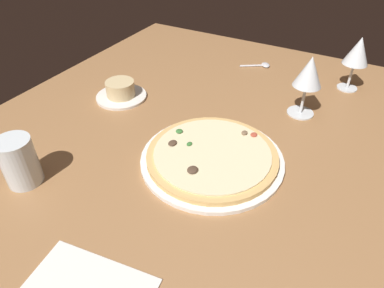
{
  "coord_description": "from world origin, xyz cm",
  "views": [
    {
      "loc": [
        -56.01,
        -36.12,
        56.68
      ],
      "look_at": [
        0.03,
        -5.39,
        7.0
      ],
      "focal_mm": 32.01,
      "sensor_mm": 36.0,
      "label": 1
    }
  ],
  "objects_px": {
    "wine_glass_far": "(309,74)",
    "spoon": "(262,65)",
    "ramekin_on_saucer": "(121,91)",
    "water_glass": "(20,163)",
    "wine_glass_near": "(358,52)",
    "pizza_main": "(212,157)"
  },
  "relations": [
    {
      "from": "wine_glass_far",
      "to": "spoon",
      "type": "height_order",
      "value": "wine_glass_far"
    },
    {
      "from": "ramekin_on_saucer",
      "to": "water_glass",
      "type": "xyz_separation_m",
      "value": [
        -0.39,
        -0.04,
        0.03
      ]
    },
    {
      "from": "ramekin_on_saucer",
      "to": "spoon",
      "type": "relative_size",
      "value": 1.48
    },
    {
      "from": "wine_glass_near",
      "to": "water_glass",
      "type": "xyz_separation_m",
      "value": [
        -0.78,
        0.55,
        -0.07
      ]
    },
    {
      "from": "ramekin_on_saucer",
      "to": "wine_glass_near",
      "type": "relative_size",
      "value": 0.91
    },
    {
      "from": "spoon",
      "to": "wine_glass_near",
      "type": "bearing_deg",
      "value": -94.72
    },
    {
      "from": "wine_glass_near",
      "to": "water_glass",
      "type": "height_order",
      "value": "wine_glass_near"
    },
    {
      "from": "pizza_main",
      "to": "spoon",
      "type": "bearing_deg",
      "value": 7.43
    },
    {
      "from": "pizza_main",
      "to": "wine_glass_far",
      "type": "height_order",
      "value": "wine_glass_far"
    },
    {
      "from": "wine_glass_near",
      "to": "water_glass",
      "type": "distance_m",
      "value": 0.96
    },
    {
      "from": "water_glass",
      "to": "pizza_main",
      "type": "bearing_deg",
      "value": -51.96
    },
    {
      "from": "pizza_main",
      "to": "water_glass",
      "type": "height_order",
      "value": "water_glass"
    },
    {
      "from": "wine_glass_near",
      "to": "pizza_main",
      "type": "bearing_deg",
      "value": 157.14
    },
    {
      "from": "wine_glass_far",
      "to": "water_glass",
      "type": "distance_m",
      "value": 0.73
    },
    {
      "from": "spoon",
      "to": "water_glass",
      "type": "bearing_deg",
      "value": 162.25
    },
    {
      "from": "ramekin_on_saucer",
      "to": "wine_glass_far",
      "type": "bearing_deg",
      "value": -70.82
    },
    {
      "from": "wine_glass_far",
      "to": "wine_glass_near",
      "type": "xyz_separation_m",
      "value": [
        0.22,
        -0.09,
        -0.0
      ]
    },
    {
      "from": "wine_glass_far",
      "to": "pizza_main",
      "type": "bearing_deg",
      "value": 157.22
    },
    {
      "from": "pizza_main",
      "to": "wine_glass_near",
      "type": "distance_m",
      "value": 0.58
    },
    {
      "from": "water_glass",
      "to": "spoon",
      "type": "bearing_deg",
      "value": -17.75
    },
    {
      "from": "water_glass",
      "to": "spoon",
      "type": "xyz_separation_m",
      "value": [
        0.8,
        -0.26,
        -0.05
      ]
    },
    {
      "from": "pizza_main",
      "to": "spoon",
      "type": "xyz_separation_m",
      "value": [
        0.55,
        0.07,
        -0.01
      ]
    }
  ]
}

